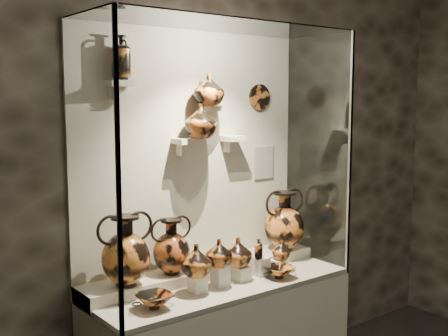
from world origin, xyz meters
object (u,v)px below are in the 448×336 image
(amphora_mid, at_px, (171,246))
(lekythos_tall, at_px, (121,55))
(jug_b, at_px, (219,253))
(amphora_left, at_px, (126,250))
(amphora_right, at_px, (284,221))
(lekythos_small, at_px, (258,248))
(jug_e, at_px, (281,250))
(jug_a, at_px, (196,261))
(kylix_left, at_px, (154,300))
(ovoid_vase_a, at_px, (201,121))
(kylix_right, at_px, (279,271))
(jug_c, at_px, (238,252))
(ovoid_vase_b, at_px, (209,90))

(amphora_mid, height_order, lekythos_tall, lekythos_tall)
(jug_b, bearing_deg, amphora_left, 153.17)
(amphora_right, relative_size, lekythos_small, 2.89)
(jug_e, xyz_separation_m, lekythos_tall, (-0.98, 0.30, 1.23))
(jug_a, height_order, jug_e, jug_a)
(amphora_right, bearing_deg, kylix_left, 168.87)
(jug_a, bearing_deg, ovoid_vase_a, 33.72)
(amphora_right, xyz_separation_m, lekythos_tall, (-1.19, 0.11, 1.10))
(jug_b, xyz_separation_m, ovoid_vase_a, (0.05, 0.25, 0.78))
(amphora_right, bearing_deg, kylix_right, -160.78)
(amphora_right, relative_size, jug_e, 3.23)
(lekythos_small, xyz_separation_m, kylix_left, (-0.80, -0.06, -0.14))
(jug_b, bearing_deg, ovoid_vase_a, 71.77)
(amphora_right, height_order, kylix_left, amphora_right)
(jug_a, distance_m, jug_c, 0.34)
(kylix_right, xyz_separation_m, ovoid_vase_b, (-0.29, 0.35, 1.14))
(amphora_right, xyz_separation_m, jug_a, (-0.89, -0.19, -0.08))
(ovoid_vase_b, bearing_deg, lekythos_small, -60.93)
(amphora_left, distance_m, ovoid_vase_b, 1.12)
(amphora_mid, distance_m, lekythos_small, 0.56)
(ovoid_vase_a, bearing_deg, jug_c, -48.50)
(amphora_left, distance_m, lekythos_tall, 1.11)
(jug_c, distance_m, ovoid_vase_a, 0.85)
(jug_c, height_order, lekythos_small, jug_c)
(jug_a, distance_m, kylix_right, 0.60)
(amphora_mid, relative_size, jug_c, 1.87)
(jug_c, distance_m, jug_e, 0.35)
(lekythos_small, relative_size, kylix_right, 0.61)
(jug_c, bearing_deg, amphora_mid, 167.41)
(jug_a, height_order, ovoid_vase_a, ovoid_vase_a)
(ovoid_vase_a, bearing_deg, lekythos_tall, -172.39)
(kylix_right, bearing_deg, jug_b, 160.63)
(amphora_right, bearing_deg, ovoid_vase_b, 150.58)
(jug_a, relative_size, ovoid_vase_a, 0.89)
(jug_b, distance_m, kylix_left, 0.52)
(jug_a, relative_size, lekythos_small, 1.32)
(lekythos_small, relative_size, kylix_left, 0.58)
(ovoid_vase_a, bearing_deg, amphora_right, 7.29)
(amphora_left, distance_m, jug_b, 0.56)
(kylix_right, bearing_deg, amphora_mid, 146.50)
(ovoid_vase_a, bearing_deg, kylix_right, -31.62)
(amphora_left, height_order, lekythos_tall, lekythos_tall)
(amphora_right, relative_size, ovoid_vase_b, 2.08)
(kylix_right, height_order, ovoid_vase_b, ovoid_vase_b)
(amphora_mid, relative_size, kylix_left, 1.35)
(jug_a, bearing_deg, amphora_left, 136.33)
(amphora_left, xyz_separation_m, jug_c, (0.69, -0.16, -0.09))
(amphora_left, xyz_separation_m, kylix_left, (0.03, -0.25, -0.22))
(amphora_right, bearing_deg, amphora_mid, 155.37)
(jug_e, distance_m, kylix_left, 1.01)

